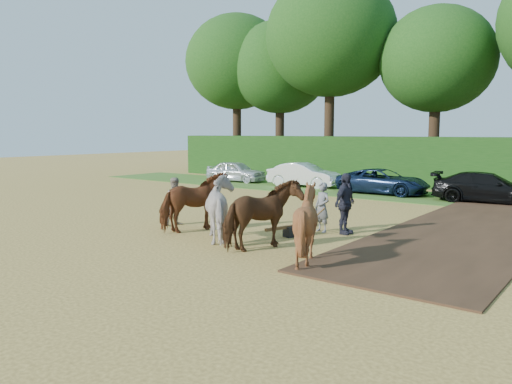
{
  "coord_description": "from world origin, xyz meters",
  "views": [
    {
      "loc": [
        5.78,
        -10.86,
        3.27
      ],
      "look_at": [
        -3.68,
        1.49,
        1.4
      ],
      "focal_mm": 35.0,
      "sensor_mm": 36.0,
      "label": 1
    }
  ],
  "objects": [
    {
      "name": "grass_verge",
      "position": [
        0.0,
        14.0,
        0.01
      ],
      "size": [
        50.0,
        5.0,
        0.03
      ],
      "primitive_type": "cube",
      "color": "#38601E",
      "rests_on": "ground"
    },
    {
      "name": "hedgerow",
      "position": [
        0.0,
        18.5,
        1.5
      ],
      "size": [
        46.0,
        1.6,
        3.0
      ],
      "primitive_type": "cube",
      "color": "#14380F",
      "rests_on": "ground"
    },
    {
      "name": "parked_cars",
      "position": [
        -1.13,
        14.25,
        0.68
      ],
      "size": [
        33.98,
        2.85,
        1.45
      ],
      "color": "silver",
      "rests_on": "ground"
    },
    {
      "name": "treeline",
      "position": [
        -1.69,
        21.69,
        8.97
      ],
      "size": [
        48.7,
        10.6,
        14.21
      ],
      "color": "#382616",
      "rests_on": "ground"
    },
    {
      "name": "spectator_near",
      "position": [
        -7.02,
        1.23,
        0.85
      ],
      "size": [
        0.85,
        0.97,
        1.69
      ],
      "primitive_type": "imported",
      "rotation": [
        0.0,
        0.0,
        1.28
      ],
      "color": "tan",
      "rests_on": "ground"
    },
    {
      "name": "earth_strip",
      "position": [
        1.5,
        7.0,
        0.03
      ],
      "size": [
        4.5,
        17.0,
        0.05
      ],
      "primitive_type": "cube",
      "color": "#472D1C",
      "rests_on": "ground"
    },
    {
      "name": "plough_team",
      "position": [
        -3.19,
        0.36,
        0.97
      ],
      "size": [
        6.8,
        4.89,
        1.96
      ],
      "color": "brown",
      "rests_on": "ground"
    },
    {
      "name": "ground",
      "position": [
        0.0,
        0.0,
        0.0
      ],
      "size": [
        120.0,
        120.0,
        0.0
      ],
      "primitive_type": "plane",
      "color": "gold",
      "rests_on": "ground"
    },
    {
      "name": "spectator_far",
      "position": [
        -1.58,
        3.45,
        0.99
      ],
      "size": [
        0.48,
        1.16,
        1.98
      ],
      "primitive_type": "imported",
      "rotation": [
        0.0,
        0.0,
        1.57
      ],
      "color": "#22222D",
      "rests_on": "ground"
    }
  ]
}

